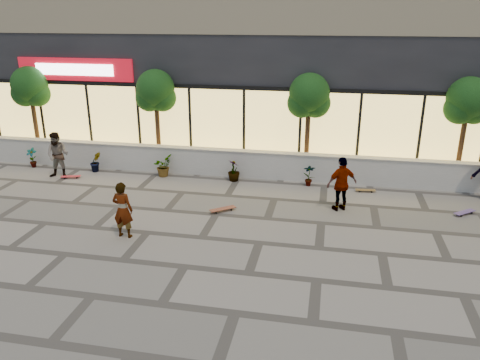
% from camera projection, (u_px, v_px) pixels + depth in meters
% --- Properties ---
extents(ground, '(80.00, 80.00, 0.00)m').
position_uv_depth(ground, '(184.00, 267.00, 11.65)').
color(ground, gray).
rests_on(ground, ground).
extents(planter_wall, '(22.00, 0.42, 1.04)m').
position_uv_depth(planter_wall, '(239.00, 163.00, 17.94)').
color(planter_wall, silver).
rests_on(planter_wall, ground).
extents(retail_building, '(24.00, 9.17, 8.50)m').
position_uv_depth(retail_building, '(262.00, 52.00, 21.75)').
color(retail_building, black).
rests_on(retail_building, ground).
extents(shrub_a, '(0.43, 0.29, 0.81)m').
position_uv_depth(shrub_a, '(32.00, 158.00, 19.03)').
color(shrub_a, '#153A12').
rests_on(shrub_a, ground).
extents(shrub_b, '(0.57, 0.57, 0.81)m').
position_uv_depth(shrub_b, '(96.00, 162.00, 18.51)').
color(shrub_b, '#153A12').
rests_on(shrub_b, ground).
extents(shrub_c, '(0.68, 0.77, 0.81)m').
position_uv_depth(shrub_c, '(163.00, 166.00, 18.00)').
color(shrub_c, '#153A12').
rests_on(shrub_c, ground).
extents(shrub_d, '(0.64, 0.64, 0.81)m').
position_uv_depth(shrub_d, '(234.00, 170.00, 17.49)').
color(shrub_d, '#153A12').
rests_on(shrub_d, ground).
extents(shrub_e, '(0.46, 0.35, 0.81)m').
position_uv_depth(shrub_e, '(309.00, 175.00, 16.97)').
color(shrub_e, '#153A12').
rests_on(shrub_e, ground).
extents(tree_west, '(1.60, 1.50, 3.92)m').
position_uv_depth(tree_west, '(30.00, 89.00, 19.40)').
color(tree_west, '#4A311A').
rests_on(tree_west, ground).
extents(tree_midwest, '(1.60, 1.50, 3.92)m').
position_uv_depth(tree_midwest, '(156.00, 93.00, 18.40)').
color(tree_midwest, '#4A311A').
rests_on(tree_midwest, ground).
extents(tree_mideast, '(1.60, 1.50, 3.92)m').
position_uv_depth(tree_mideast, '(309.00, 98.00, 17.29)').
color(tree_mideast, '#4A311A').
rests_on(tree_mideast, ground).
extents(tree_east, '(1.60, 1.50, 3.92)m').
position_uv_depth(tree_east, '(468.00, 104.00, 16.29)').
color(tree_east, '#4A311A').
rests_on(tree_east, ground).
extents(skater_center, '(0.62, 0.43, 1.63)m').
position_uv_depth(skater_center, '(123.00, 210.00, 12.96)').
color(skater_center, white).
rests_on(skater_center, ground).
extents(skater_left, '(0.94, 0.77, 1.76)m').
position_uv_depth(skater_left, '(58.00, 155.00, 17.71)').
color(skater_left, '#8D7C5B').
rests_on(skater_left, ground).
extents(skater_right_near, '(1.11, 0.88, 1.76)m').
position_uv_depth(skater_right_near, '(342.00, 184.00, 14.72)').
color(skater_right_near, white).
rests_on(skater_right_near, ground).
extents(skateboard_center, '(0.81, 0.71, 0.10)m').
position_uv_depth(skateboard_center, '(223.00, 209.00, 14.86)').
color(skateboard_center, brown).
rests_on(skateboard_center, ground).
extents(skateboard_left, '(0.76, 0.41, 0.09)m').
position_uv_depth(skateboard_left, '(71.00, 176.00, 17.84)').
color(skateboard_left, red).
rests_on(skateboard_left, ground).
extents(skateboard_right_near, '(0.70, 0.25, 0.08)m').
position_uv_depth(skateboard_right_near, '(365.00, 190.00, 16.49)').
color(skateboard_right_near, olive).
rests_on(skateboard_right_near, ground).
extents(skateboard_right_far, '(0.75, 0.66, 0.10)m').
position_uv_depth(skateboard_right_far, '(465.00, 212.00, 14.63)').
color(skateboard_right_far, '#624987').
rests_on(skateboard_right_far, ground).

